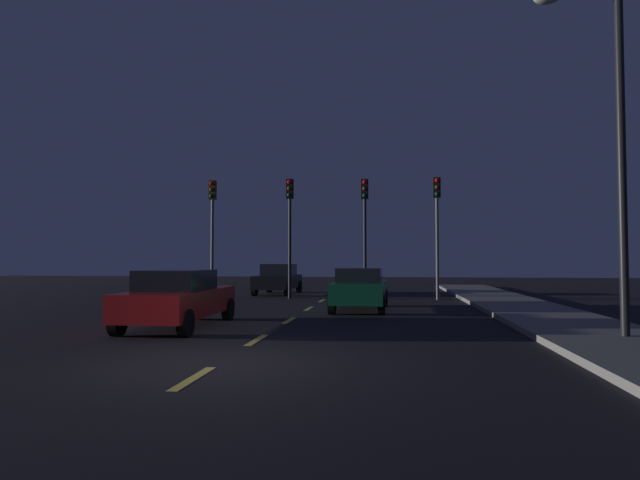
{
  "coord_description": "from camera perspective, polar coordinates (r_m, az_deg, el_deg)",
  "views": [
    {
      "loc": [
        2.87,
        -8.82,
        1.74
      ],
      "look_at": [
        -0.3,
        15.64,
        2.68
      ],
      "focal_mm": 29.91,
      "sensor_mm": 36.0,
      "label": 1
    }
  ],
  "objects": [
    {
      "name": "ground_plane",
      "position": [
        16.18,
        -2.93,
        -8.37
      ],
      "size": [
        80.0,
        80.0,
        0.0
      ],
      "primitive_type": "plane",
      "color": "black"
    },
    {
      "name": "lane_stripe_fourth",
      "position": [
        19.32,
        -1.21,
        -7.35
      ],
      "size": [
        0.16,
        1.6,
        0.01
      ],
      "primitive_type": "cube",
      "color": "#EACC4C",
      "rests_on": "ground_plane"
    },
    {
      "name": "sidewalk_curb_right",
      "position": [
        16.57,
        23.79,
        -7.78
      ],
      "size": [
        3.0,
        40.0,
        0.15
      ],
      "primitive_type": "cube",
      "color": "gray",
      "rests_on": "ground_plane"
    },
    {
      "name": "car_oncoming_far",
      "position": [
        27.51,
        -4.5,
        -4.18
      ],
      "size": [
        1.96,
        4.05,
        1.55
      ],
      "color": "black",
      "rests_on": "ground_plane"
    },
    {
      "name": "lane_stripe_second",
      "position": [
        11.91,
        -6.78,
        -10.57
      ],
      "size": [
        0.16,
        1.6,
        0.01
      ],
      "primitive_type": "cube",
      "color": "#EACC4C",
      "rests_on": "ground_plane"
    },
    {
      "name": "street_lamp_right",
      "position": [
        13.17,
        28.43,
        10.53
      ],
      "size": [
        1.84,
        0.36,
        7.68
      ],
      "color": "black",
      "rests_on": "ground_plane"
    },
    {
      "name": "traffic_signal_far_left",
      "position": [
        25.36,
        -11.45,
        2.52
      ],
      "size": [
        0.32,
        0.38,
        5.48
      ],
      "color": "#4C4C51",
      "rests_on": "ground_plane"
    },
    {
      "name": "lane_stripe_nearest",
      "position": [
        8.33,
        -13.39,
        -14.17
      ],
      "size": [
        0.16,
        1.6,
        0.01
      ],
      "primitive_type": "cube",
      "color": "#EACC4C",
      "rests_on": "ground_plane"
    },
    {
      "name": "traffic_signal_center_left",
      "position": [
        24.43,
        -3.25,
        2.65
      ],
      "size": [
        0.32,
        0.38,
        5.47
      ],
      "color": "black",
      "rests_on": "ground_plane"
    },
    {
      "name": "lane_stripe_fifth",
      "position": [
        23.07,
        0.21,
        -6.51
      ],
      "size": [
        0.16,
        1.6,
        0.01
      ],
      "primitive_type": "cube",
      "color": "#EACC4C",
      "rests_on": "ground_plane"
    },
    {
      "name": "lane_stripe_third",
      "position": [
        15.59,
        -3.32,
        -8.58
      ],
      "size": [
        0.16,
        1.6,
        0.01
      ],
      "primitive_type": "cube",
      "color": "#EACC4C",
      "rests_on": "ground_plane"
    },
    {
      "name": "traffic_signal_far_right",
      "position": [
        24.1,
        12.41,
        2.67
      ],
      "size": [
        0.32,
        0.38,
        5.41
      ],
      "color": "#4C4C51",
      "rests_on": "ground_plane"
    },
    {
      "name": "car_adjacent_lane",
      "position": [
        14.36,
        -14.88,
        -6.02
      ],
      "size": [
        1.94,
        4.62,
        1.49
      ],
      "color": "#B21919",
      "rests_on": "ground_plane"
    },
    {
      "name": "traffic_signal_center_right",
      "position": [
        24.03,
        4.82,
        2.63
      ],
      "size": [
        0.32,
        0.38,
        5.4
      ],
      "color": "black",
      "rests_on": "ground_plane"
    },
    {
      "name": "car_stopped_ahead",
      "position": [
        18.67,
        4.33,
        -5.2
      ],
      "size": [
        1.89,
        4.3,
        1.48
      ],
      "color": "#0F4C2D",
      "rests_on": "ground_plane"
    }
  ]
}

